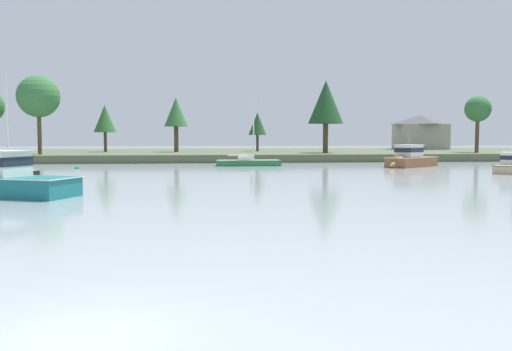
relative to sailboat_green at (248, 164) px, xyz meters
The scene contains 13 objects.
ground_plane 60.91m from the sailboat_green, 98.52° to the right, with size 445.98×445.98×0.00m, color #939EA3.
far_shore_bank 32.93m from the sailboat_green, 105.91° to the left, with size 200.69×47.39×1.22m, color #4C563D.
sailboat_green is the anchor object (origin of this frame).
cruiser_wood 21.13m from the sailboat_green, 14.09° to the right, with size 9.45×8.13×5.27m.
sailboat_black 31.50m from the sailboat_green, 142.77° to the right, with size 6.67×3.92×10.53m.
mooring_buoy_green 22.11m from the sailboat_green, 169.31° to the right, with size 0.48×0.48×0.53m.
shore_tree_inland_c 24.90m from the sailboat_green, 49.18° to the left, with size 6.01×6.01×12.39m.
shore_tree_inland_b 28.88m from the sailboat_green, 112.87° to the left, with size 4.28×4.28×9.89m.
shore_tree_center_left 35.52m from the sailboat_green, 156.48° to the left, with size 6.46×6.46×12.20m.
shore_tree_inland_a 30.70m from the sailboat_green, 81.18° to the left, with size 3.53×3.53×7.43m.
shore_tree_center 37.11m from the sailboat_green, 130.70° to the left, with size 4.07×4.07×8.56m.
shore_tree_right_mid 46.01m from the sailboat_green, 21.40° to the left, with size 4.51×4.51×9.91m.
cottage_hillside 59.64m from the sailboat_green, 44.17° to the left, with size 10.52×9.84×7.59m.
Camera 1 is at (2.32, -10.26, 3.88)m, focal length 36.50 mm.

